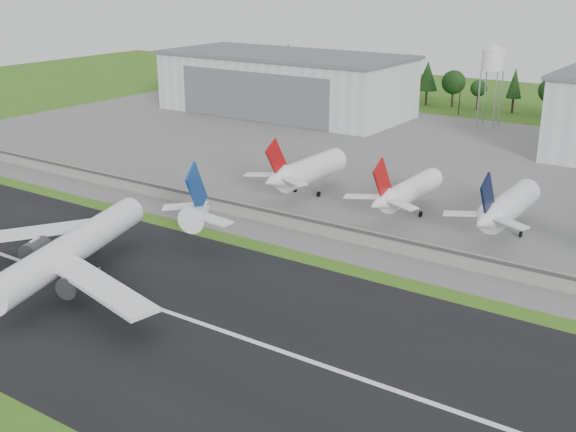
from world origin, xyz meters
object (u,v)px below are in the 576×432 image
Objects in this scene: main_airliner at (70,256)px; parked_jet_red_a at (304,171)px; parked_jet_red_b at (405,192)px; parked_jet_navy at (505,208)px.

parked_jet_red_a is (6.09, 67.01, 1.52)m from main_airliner.
main_airliner is 74.84m from parked_jet_red_b.
main_airliner reaches higher than parked_jet_navy.
main_airliner is at bearing -130.07° from parked_jet_navy.
parked_jet_red_a is at bearing -113.47° from main_airliner.
main_airliner is 1.85× the size of parked_jet_red_a.
parked_jet_navy is at bearing -0.02° from parked_jet_red_a.
parked_jet_red_b is 22.87m from parked_jet_navy.
parked_jet_navy is (50.27, -0.02, -0.16)m from parked_jet_red_a.
parked_jet_navy is at bearing 0.18° from parked_jet_red_b.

